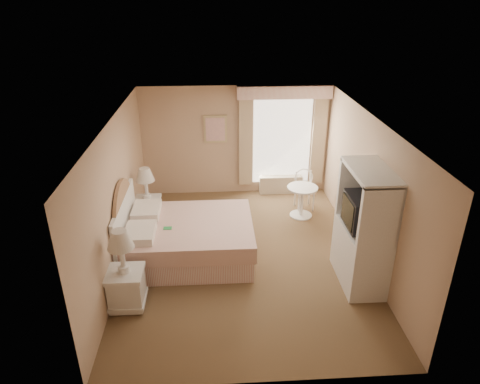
{
  "coord_description": "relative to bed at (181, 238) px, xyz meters",
  "views": [
    {
      "loc": [
        -0.48,
        -6.45,
        4.32
      ],
      "look_at": [
        -0.05,
        0.3,
        1.13
      ],
      "focal_mm": 32.0,
      "sensor_mm": 36.0,
      "label": 1
    }
  ],
  "objects": [
    {
      "name": "armoire",
      "position": [
        2.93,
        -0.86,
        0.43
      ],
      "size": [
        0.59,
        1.18,
        1.97
      ],
      "color": "white",
      "rests_on": "room"
    },
    {
      "name": "framed_art",
      "position": [
        0.66,
        2.66,
        1.17
      ],
      "size": [
        0.52,
        0.04,
        0.62
      ],
      "color": "tan",
      "rests_on": "room"
    },
    {
      "name": "nightstand_near",
      "position": [
        -0.73,
        -1.28,
        0.1
      ],
      "size": [
        0.53,
        0.53,
        1.28
      ],
      "color": "white",
      "rests_on": "room"
    },
    {
      "name": "round_table",
      "position": [
        2.42,
        1.39,
        0.06
      ],
      "size": [
        0.63,
        0.63,
        0.67
      ],
      "color": "white",
      "rests_on": "room"
    },
    {
      "name": "cafe_chair",
      "position": [
        2.55,
        1.79,
        0.12
      ],
      "size": [
        0.45,
        0.45,
        0.87
      ],
      "rotation": [
        0.0,
        0.0,
        0.07
      ],
      "color": "white",
      "rests_on": "room"
    },
    {
      "name": "nightstand_far",
      "position": [
        -0.73,
        1.2,
        0.08
      ],
      "size": [
        0.5,
        0.5,
        1.22
      ],
      "color": "white",
      "rests_on": "room"
    },
    {
      "name": "window",
      "position": [
        2.16,
        2.6,
        0.96
      ],
      "size": [
        2.05,
        0.22,
        2.51
      ],
      "color": "white",
      "rests_on": "room"
    },
    {
      "name": "room",
      "position": [
        1.11,
        -0.06,
        0.87
      ],
      "size": [
        4.21,
        5.51,
        2.51
      ],
      "color": "brown",
      "rests_on": "ground"
    },
    {
      "name": "bed",
      "position": [
        0.0,
        0.0,
        0.0
      ],
      "size": [
        2.29,
        1.8,
        1.59
      ],
      "color": "tan",
      "rests_on": "room"
    }
  ]
}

